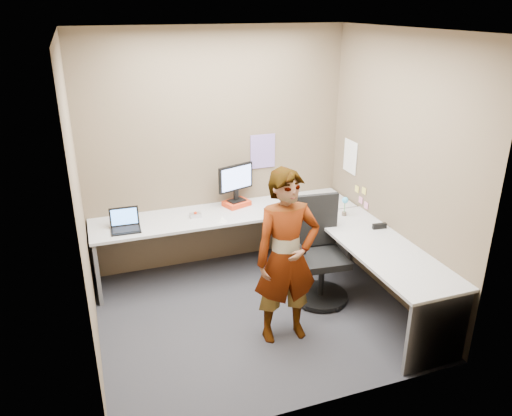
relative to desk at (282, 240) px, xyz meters
name	(u,v)px	position (x,y,z in m)	size (l,w,h in m)	color
ground	(255,315)	(-0.44, -0.39, -0.59)	(3.00, 3.00, 0.00)	#242328
wall_back	(217,151)	(-0.44, 0.91, 0.76)	(3.00, 3.00, 0.00)	brown
wall_right	(397,171)	(1.06, -0.39, 0.76)	(2.70, 2.70, 0.00)	brown
wall_left	(80,210)	(-1.94, -0.39, 0.76)	(2.70, 2.70, 0.00)	brown
ceiling	(255,30)	(-0.44, -0.39, 2.11)	(3.00, 3.00, 0.00)	white
desk	(282,240)	(0.00, 0.00, 0.00)	(2.98, 2.58, 0.73)	#A6A6A6
paper_ream	(237,203)	(-0.27, 0.74, 0.17)	(0.28, 0.21, 0.06)	red
monitor	(236,180)	(-0.26, 0.76, 0.45)	(0.44, 0.20, 0.43)	black
laptop	(125,224)	(-1.54, 0.51, 0.20)	(0.31, 0.26, 0.21)	black
trackball_mouse	(195,215)	(-0.79, 0.57, 0.17)	(0.12, 0.08, 0.07)	#B7B7BC
origami	(222,219)	(-0.55, 0.36, 0.17)	(0.10, 0.10, 0.06)	white
stapler	(379,226)	(0.94, -0.36, 0.17)	(0.15, 0.04, 0.06)	black
flower	(345,203)	(0.77, 0.07, 0.28)	(0.07, 0.07, 0.22)	brown
calendar_purple	(263,151)	(0.11, 0.90, 0.71)	(0.30, 0.01, 0.40)	#846BB7
calendar_white	(350,157)	(1.05, 0.51, 0.66)	(0.01, 0.28, 0.38)	white
sticky_note_a	(364,191)	(1.05, 0.16, 0.36)	(0.01, 0.07, 0.07)	#F2E059
sticky_note_b	(361,200)	(1.05, 0.21, 0.23)	(0.01, 0.07, 0.07)	pink
sticky_note_c	(366,205)	(1.05, 0.09, 0.21)	(0.01, 0.07, 0.07)	pink
sticky_note_d	(357,189)	(1.05, 0.31, 0.33)	(0.01, 0.07, 0.07)	#F2E059
office_chair	(320,259)	(0.31, -0.28, -0.15)	(0.58, 0.57, 1.08)	black
person	(287,258)	(-0.28, -0.78, 0.23)	(0.60, 0.39, 1.64)	#999399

